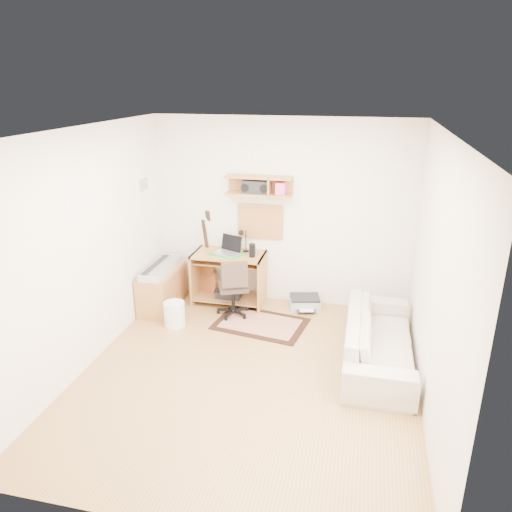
% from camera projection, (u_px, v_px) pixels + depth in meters
% --- Properties ---
extents(floor, '(3.60, 4.00, 0.01)m').
position_uv_depth(floor, '(248.00, 375.00, 5.33)').
color(floor, '#AF8149').
rests_on(floor, ground).
extents(ceiling, '(3.60, 4.00, 0.01)m').
position_uv_depth(ceiling, '(246.00, 131.00, 4.43)').
color(ceiling, white).
rests_on(ceiling, ground).
extents(back_wall, '(3.60, 0.01, 2.60)m').
position_uv_depth(back_wall, '(282.00, 213.00, 6.71)').
color(back_wall, white).
rests_on(back_wall, ground).
extents(left_wall, '(0.01, 4.00, 2.60)m').
position_uv_depth(left_wall, '(85.00, 251.00, 5.26)').
color(left_wall, white).
rests_on(left_wall, ground).
extents(right_wall, '(0.01, 4.00, 2.60)m').
position_uv_depth(right_wall, '(436.00, 280.00, 4.50)').
color(right_wall, white).
rests_on(right_wall, ground).
extents(wall_shelf, '(0.90, 0.25, 0.26)m').
position_uv_depth(wall_shelf, '(259.00, 186.00, 6.52)').
color(wall_shelf, '#B87E41').
rests_on(wall_shelf, back_wall).
extents(cork_board, '(0.64, 0.03, 0.49)m').
position_uv_depth(cork_board, '(260.00, 222.00, 6.80)').
color(cork_board, tan).
rests_on(cork_board, back_wall).
extents(wall_photo, '(0.02, 0.20, 0.15)m').
position_uv_depth(wall_photo, '(144.00, 185.00, 6.48)').
color(wall_photo, '#4C8CBF').
rests_on(wall_photo, left_wall).
extents(desk, '(1.00, 0.55, 0.75)m').
position_uv_depth(desk, '(229.00, 278.00, 6.92)').
color(desk, '#B87E41').
rests_on(desk, floor).
extents(laptop, '(0.42, 0.42, 0.25)m').
position_uv_depth(laptop, '(227.00, 246.00, 6.74)').
color(laptop, silver).
rests_on(laptop, desk).
extents(speaker, '(0.08, 0.08, 0.19)m').
position_uv_depth(speaker, '(252.00, 250.00, 6.64)').
color(speaker, black).
rests_on(speaker, desk).
extents(desk_lamp, '(0.11, 0.11, 0.32)m').
position_uv_depth(desk_lamp, '(246.00, 241.00, 6.82)').
color(desk_lamp, black).
rests_on(desk_lamp, desk).
extents(pencil_cup, '(0.07, 0.07, 0.10)m').
position_uv_depth(pencil_cup, '(253.00, 250.00, 6.80)').
color(pencil_cup, '#2E3F8C').
rests_on(pencil_cup, desk).
extents(boombox, '(0.35, 0.16, 0.18)m').
position_uv_depth(boombox, '(256.00, 187.00, 6.53)').
color(boombox, black).
rests_on(boombox, wall_shelf).
extents(rug, '(1.27, 0.95, 0.02)m').
position_uv_depth(rug, '(260.00, 324.00, 6.42)').
color(rug, '#D3B48E').
rests_on(rug, floor).
extents(task_chair, '(0.56, 0.56, 0.84)m').
position_uv_depth(task_chair, '(233.00, 286.00, 6.54)').
color(task_chair, '#382A21').
rests_on(task_chair, floor).
extents(cabinet, '(0.40, 0.90, 0.55)m').
position_uv_depth(cabinet, '(162.00, 289.00, 6.83)').
color(cabinet, '#B87E41').
rests_on(cabinet, floor).
extents(music_keyboard, '(0.28, 0.90, 0.08)m').
position_uv_depth(music_keyboard, '(161.00, 268.00, 6.73)').
color(music_keyboard, '#B2B5BA').
rests_on(music_keyboard, cabinet).
extents(guitar, '(0.39, 0.31, 1.29)m').
position_uv_depth(guitar, '(206.00, 255.00, 7.03)').
color(guitar, '#AC6235').
rests_on(guitar, floor).
extents(waste_basket, '(0.36, 0.36, 0.33)m').
position_uv_depth(waste_basket, '(174.00, 314.00, 6.34)').
color(waste_basket, white).
rests_on(waste_basket, floor).
extents(printer, '(0.48, 0.41, 0.16)m').
position_uv_depth(printer, '(305.00, 302.00, 6.86)').
color(printer, '#A5A8AA').
rests_on(printer, floor).
extents(sofa, '(0.55, 1.90, 0.74)m').
position_uv_depth(sofa, '(380.00, 331.00, 5.48)').
color(sofa, '#C3B29A').
rests_on(sofa, floor).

